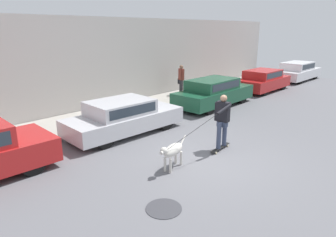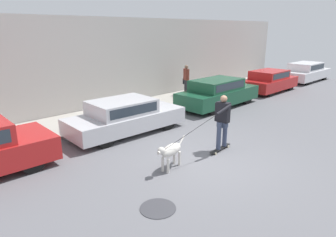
# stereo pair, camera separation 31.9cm
# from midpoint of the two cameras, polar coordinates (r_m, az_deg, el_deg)

# --- Properties ---
(ground_plane) EXTENTS (36.00, 36.00, 0.00)m
(ground_plane) POSITION_cam_midpoint_polar(r_m,az_deg,el_deg) (8.78, 7.14, -7.54)
(ground_plane) COLOR slate
(back_wall) EXTENTS (32.00, 0.30, 4.10)m
(back_wall) POSITION_cam_midpoint_polar(r_m,az_deg,el_deg) (13.63, -17.92, 9.47)
(back_wall) COLOR #B2ADA8
(back_wall) RESTS_ON ground_plane
(sidewalk_curb) EXTENTS (30.00, 2.55, 0.10)m
(sidewalk_curb) POSITION_cam_midpoint_polar(r_m,az_deg,el_deg) (12.80, -13.97, 0.18)
(sidewalk_curb) COLOR #A39E93
(sidewalk_curb) RESTS_ON ground_plane
(parked_car_1) EXTENTS (4.29, 1.86, 1.23)m
(parked_car_1) POSITION_cam_midpoint_polar(r_m,az_deg,el_deg) (10.67, -9.31, 0.23)
(parked_car_1) COLOR black
(parked_car_1) RESTS_ON ground_plane
(parked_car_2) EXTENTS (4.55, 1.75, 1.33)m
(parked_car_2) POSITION_cam_midpoint_polar(r_m,az_deg,el_deg) (14.50, 8.10, 4.90)
(parked_car_2) COLOR black
(parked_car_2) RESTS_ON ground_plane
(parked_car_3) EXTENTS (3.98, 1.67, 1.26)m
(parked_car_3) POSITION_cam_midpoint_polar(r_m,az_deg,el_deg) (18.78, 17.19, 6.91)
(parked_car_3) COLOR black
(parked_car_3) RESTS_ON ground_plane
(parked_car_4) EXTENTS (4.60, 1.77, 1.31)m
(parked_car_4) POSITION_cam_midpoint_polar(r_m,az_deg,el_deg) (23.60, 23.10, 8.25)
(parked_car_4) COLOR black
(parked_car_4) RESTS_ON ground_plane
(dog) EXTENTS (1.28, 0.47, 0.76)m
(dog) POSITION_cam_midpoint_polar(r_m,az_deg,el_deg) (7.90, -0.29, -6.20)
(dog) COLOR beige
(dog) RESTS_ON ground_plane
(skateboarder) EXTENTS (2.89, 0.56, 1.72)m
(skateboarder) POSITION_cam_midpoint_polar(r_m,az_deg,el_deg) (9.11, 9.31, -0.10)
(skateboarder) COLOR beige
(skateboarder) RESTS_ON ground_plane
(pedestrian_with_bag) EXTENTS (0.34, 0.59, 1.62)m
(pedestrian_with_bag) POSITION_cam_midpoint_polar(r_m,az_deg,el_deg) (16.40, 1.95, 7.67)
(pedestrian_with_bag) COLOR #28282D
(pedestrian_with_bag) RESTS_ON sidewalk_curb
(manhole_cover) EXTENTS (0.76, 0.76, 0.01)m
(manhole_cover) POSITION_cam_midpoint_polar(r_m,az_deg,el_deg) (6.50, -2.29, -16.76)
(manhole_cover) COLOR #38383D
(manhole_cover) RESTS_ON ground_plane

